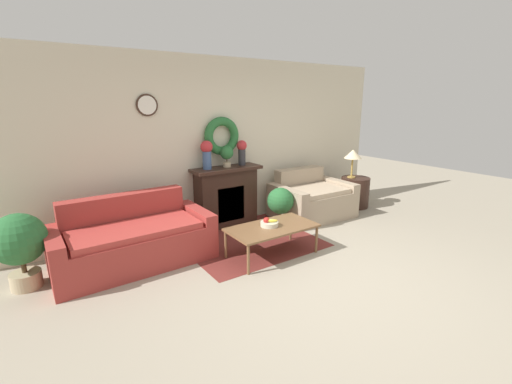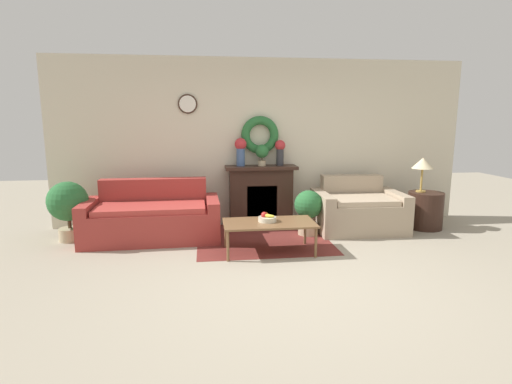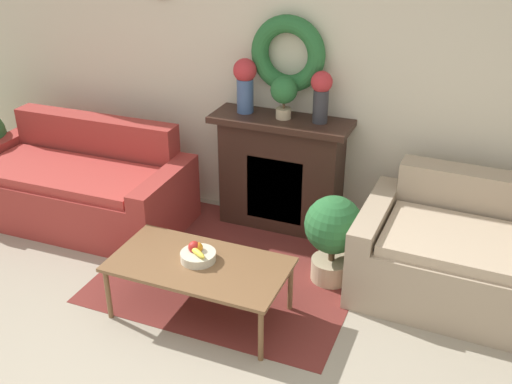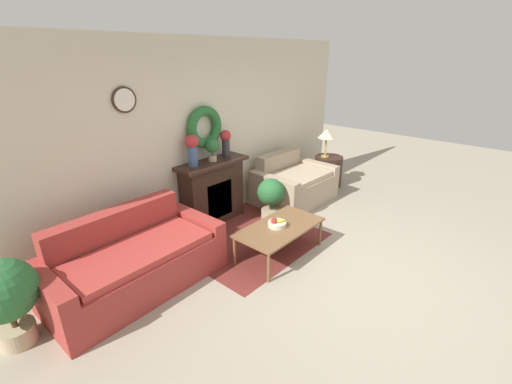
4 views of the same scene
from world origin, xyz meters
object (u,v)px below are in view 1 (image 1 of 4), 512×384
Objects in this scene: vase_on_mantel_left at (207,153)px; potted_plant_floor_by_couch at (19,243)px; couch_left at (134,240)px; potted_plant_on_mantel at (227,154)px; fireplace at (226,196)px; potted_plant_floor_by_loveseat at (280,205)px; fruit_bowl at (269,223)px; table_lamp at (353,155)px; side_table_by_loveseat at (355,192)px; loveseat_right at (311,199)px; vase_on_mantel_right at (242,151)px; coffee_table at (272,229)px.

potted_plant_floor_by_couch is (-2.52, -0.50, -0.72)m from vase_on_mantel_left.
potted_plant_on_mantel reaches higher than couch_left.
fireplace is 1.69× the size of potted_plant_floor_by_loveseat.
vase_on_mantel_left is 1.43m from potted_plant_floor_by_loveseat.
vase_on_mantel_left reaches higher than fruit_bowl.
couch_left is 4.26m from table_lamp.
vase_on_mantel_left reaches higher than side_table_by_loveseat.
couch_left is 1.42× the size of loveseat_right.
fireplace is at bearing -178.96° from vase_on_mantel_right.
side_table_by_loveseat is (2.70, 0.83, -0.16)m from fruit_bowl.
loveseat_right is at bearing 11.83° from potted_plant_floor_by_loveseat.
fireplace is 4.79× the size of fruit_bowl.
couch_left is 4.34× the size of vase_on_mantel_left.
side_table_by_loveseat is at bearing 17.02° from fruit_bowl.
fruit_bowl is at bearing -27.71° from couch_left.
side_table_by_loveseat is 1.70× the size of potted_plant_on_mantel.
potted_plant_floor_by_loveseat is at bearing -63.18° from vase_on_mantel_right.
potted_plant_floor_by_couch reaches higher than side_table_by_loveseat.
potted_plant_on_mantel is (1.69, 0.54, 0.89)m from couch_left.
vase_on_mantel_left is at bearing 21.43° from couch_left.
vase_on_mantel_left reaches higher than potted_plant_on_mantel.
potted_plant_floor_by_loveseat reaches higher than coffee_table.
coffee_table is 1.67m from vase_on_mantel_right.
vase_on_mantel_left is (-0.25, 1.38, 0.87)m from coffee_table.
potted_plant_floor_by_couch is (-2.85, -0.50, 0.03)m from fireplace.
vase_on_mantel_right is 0.30m from potted_plant_on_mantel.
couch_left is 3.16m from loveseat_right.
table_lamp is at bearing 141.34° from side_table_by_loveseat.
couch_left is at bearing 153.47° from fruit_bowl.
side_table_by_loveseat is (1.11, -0.05, -0.02)m from loveseat_right.
vase_on_mantel_left is 0.65× the size of potted_plant_floor_by_loveseat.
potted_plant_floor_by_loveseat is (-0.85, -0.18, 0.10)m from loveseat_right.
potted_plant_floor_by_loveseat is (0.64, -0.64, -0.10)m from fireplace.
fireplace is 2.80× the size of vase_on_mantel_right.
coffee_table is at bearing -55.29° from fruit_bowl.
side_table_by_loveseat reaches higher than fruit_bowl.
potted_plant_floor_by_couch reaches higher than coffee_table.
table_lamp is 5.40m from potted_plant_floor_by_couch.
couch_left is at bearing 152.80° from coffee_table.
coffee_table is at bearing -148.03° from loveseat_right.
vase_on_mantel_right is at bearing 14.58° from couch_left.
fireplace reaches higher than fruit_bowl.
table_lamp reaches higher than potted_plant_floor_by_couch.
vase_on_mantel_left is (1.35, 0.56, 0.94)m from couch_left.
vase_on_mantel_left reaches higher than table_lamp.
vase_on_mantel_left is at bearing 99.33° from fruit_bowl.
potted_plant_floor_by_couch is (-2.74, 0.84, 0.08)m from fruit_bowl.
potted_plant_floor_by_loveseat is (0.96, -0.64, -0.84)m from vase_on_mantel_left.
vase_on_mantel_right is 3.28m from potted_plant_floor_by_couch.
fruit_bowl is at bearing -95.24° from potted_plant_on_mantel.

